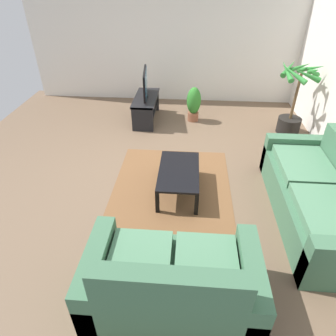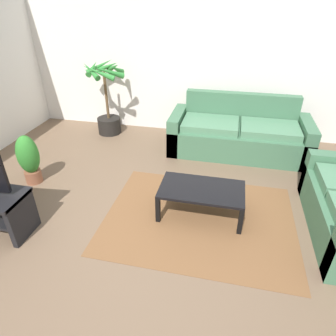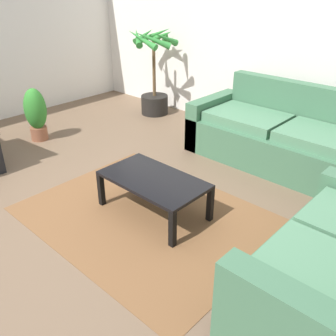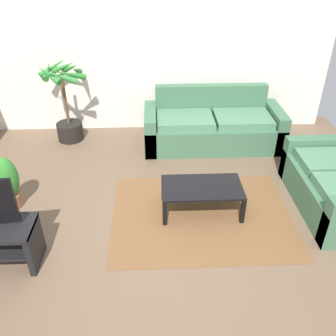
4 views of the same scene
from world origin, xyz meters
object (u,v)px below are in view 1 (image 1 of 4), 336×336
at_px(tv_stand, 146,105).
at_px(potted_palm, 293,104).
at_px(couch_main, 319,198).
at_px(couch_loveseat, 172,283).
at_px(tv, 145,83).
at_px(coffee_table, 179,173).
at_px(potted_plant_small, 194,103).

bearing_deg(tv_stand, potted_palm, 82.87).
relative_size(couch_main, potted_palm, 1.66).
bearing_deg(tv_stand, couch_loveseat, 11.27).
bearing_deg(couch_main, tv, -137.00).
bearing_deg(tv, couch_main, 43.00).
bearing_deg(couch_main, tv_stand, -136.96).
bearing_deg(coffee_table, potted_plant_small, 175.54).
bearing_deg(potted_plant_small, coffee_table, -4.46).
bearing_deg(potted_palm, couch_loveseat, -28.29).
height_order(couch_main, couch_loveseat, same).
height_order(tv_stand, tv, tv).
relative_size(tv, coffee_table, 0.90).
height_order(tv_stand, potted_plant_small, potted_plant_small).
distance_m(couch_main, potted_plant_small, 3.19).
xyz_separation_m(couch_loveseat, tv, (-4.05, -0.80, 0.48)).
height_order(couch_main, potted_plant_small, couch_main).
height_order(couch_main, tv_stand, couch_main).
distance_m(tv_stand, potted_plant_small, 0.98).
height_order(couch_main, potted_palm, potted_palm).
xyz_separation_m(coffee_table, potted_palm, (-1.99, 2.01, 0.26)).
bearing_deg(potted_plant_small, tv_stand, -87.25).
distance_m(coffee_table, potted_palm, 2.84).
distance_m(couch_main, tv, 3.76).
bearing_deg(coffee_table, tv, -161.45).
relative_size(couch_main, tv, 2.52).
xyz_separation_m(couch_main, tv_stand, (-2.73, -2.55, 0.02)).
height_order(couch_loveseat, potted_plant_small, couch_loveseat).
relative_size(couch_main, couch_loveseat, 1.41).
relative_size(tv_stand, coffee_table, 1.13).
bearing_deg(tv, couch_loveseat, 11.23).
relative_size(coffee_table, potted_palm, 0.73).
height_order(tv, coffee_table, tv).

